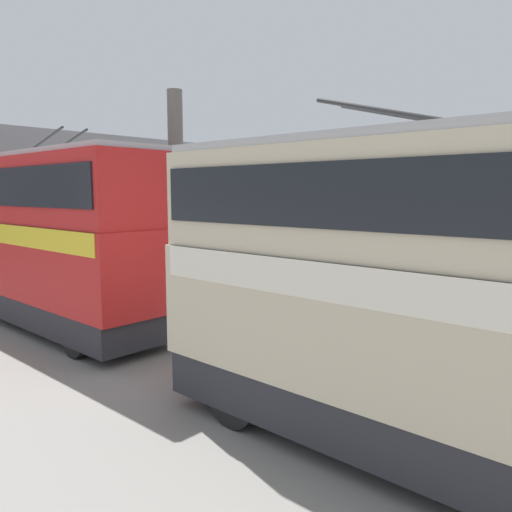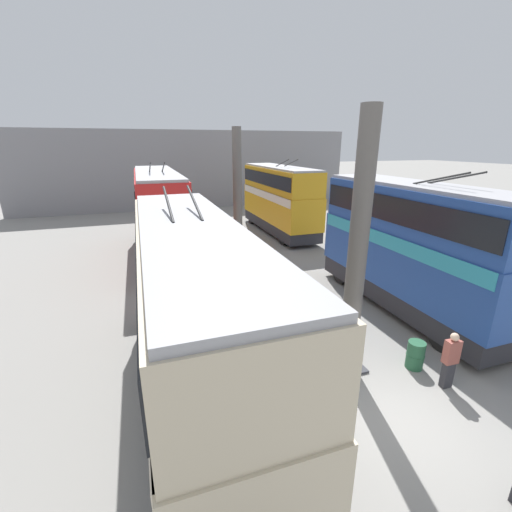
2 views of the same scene
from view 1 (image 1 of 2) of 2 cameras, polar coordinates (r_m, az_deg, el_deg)
The scene contains 6 objects.
support_column_far at distance 18.47m, azimuth -9.05°, elevation 6.07°, with size 0.98×0.98×7.70m.
bus_left_near at distance 16.97m, azimuth 25.57°, elevation 2.94°, with size 9.33×2.54×5.91m.
bus_left_far at distance 24.96m, azimuth -7.34°, elevation 4.56°, with size 10.22×2.54×5.76m.
bus_right_near at distance 7.42m, azimuth 24.35°, elevation -3.20°, with size 10.52×2.54×5.56m.
bus_right_mid at distance 17.05m, azimuth -23.71°, elevation 2.91°, with size 11.45×2.54×5.85m.
person_by_right_row at distance 10.50m, azimuth 18.36°, elevation -10.65°, with size 0.47×0.34×1.74m.
Camera 1 is at (0.26, 11.61, 4.09)m, focal length 35.00 mm.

